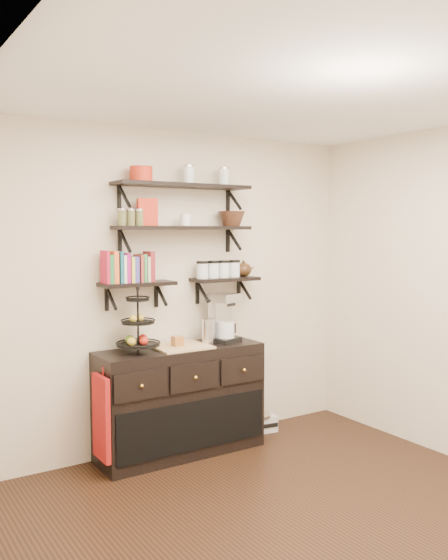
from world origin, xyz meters
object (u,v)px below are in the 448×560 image
sideboard (180,400)px  coffee_maker (223,318)px  fruit_stand (138,331)px  radio (261,423)px

sideboard → coffee_maker: 0.78m
fruit_stand → radio: fruit_stand is taller
sideboard → coffee_maker: (0.44, 0.03, 0.65)m
fruit_stand → radio: 1.60m
sideboard → radio: (0.88, 0.06, -0.37)m
fruit_stand → coffee_maker: (0.81, 0.03, 0.03)m
sideboard → fruit_stand: bearing=179.5°
coffee_maker → radio: size_ratio=1.42×
sideboard → fruit_stand: 0.72m
coffee_maker → radio: (0.44, 0.03, -1.02)m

